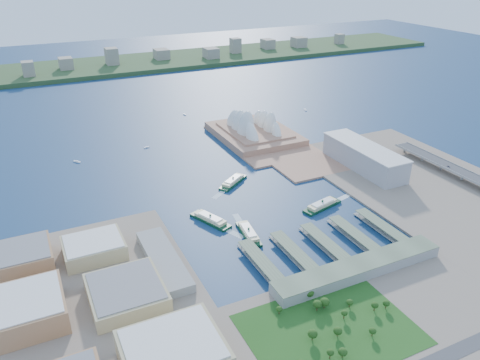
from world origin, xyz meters
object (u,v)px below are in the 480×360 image
ferry_d (322,204)px  car_c (449,166)px  toaster_building (364,157)px  ferry_a (210,218)px  opera_house (254,121)px  ferry_c (249,231)px  ferry_b (233,180)px

ferry_d → car_c: bearing=-104.1°
toaster_building → ferry_a: 282.94m
opera_house → ferry_c: (-159.19, -294.65, -26.48)m
opera_house → ferry_b: opera_house is taller
opera_house → car_c: bearing=-55.3°
ferry_b → ferry_d: 140.88m
toaster_building → ferry_a: bearing=-170.7°
ferry_a → car_c: car_c is taller
opera_house → ferry_b: bearing=-126.4°
toaster_building → ferry_a: size_ratio=2.56×
toaster_building → ferry_b: toaster_building is taller
opera_house → ferry_a: 310.85m
opera_house → ferry_d: 280.13m
opera_house → ferry_c: size_ratio=3.09×
toaster_building → ferry_c: toaster_building is taller
ferry_d → toaster_building: bearing=-73.7°
opera_house → ferry_a: bearing=-127.6°
car_c → ferry_d: bearing=-180.0°
opera_house → toaster_building: size_ratio=1.16×
ferry_a → car_c: 381.22m
opera_house → car_c: (191.00, -275.94, -16.46)m
toaster_building → ferry_a: (-278.87, -45.49, -14.78)m
ferry_d → car_c: car_c is taller
opera_house → ferry_b: (-116.68, -158.25, -26.44)m
toaster_building → ferry_b: bearing=168.6°
ferry_a → ferry_d: 152.49m
opera_house → ferry_a: opera_house is taller
opera_house → ferry_c: 335.95m
toaster_building → ferry_d: size_ratio=2.55×
ferry_b → ferry_d: (77.20, -117.84, 0.18)m
ferry_b → toaster_building: bearing=43.2°
ferry_c → toaster_building: bearing=-151.9°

